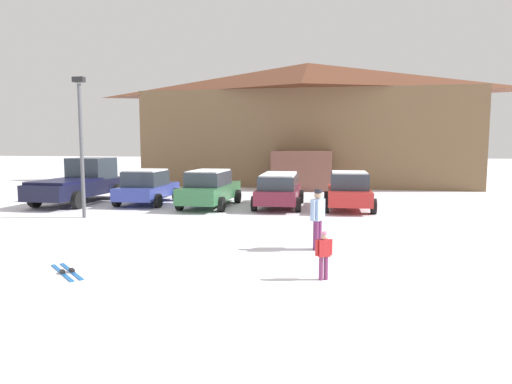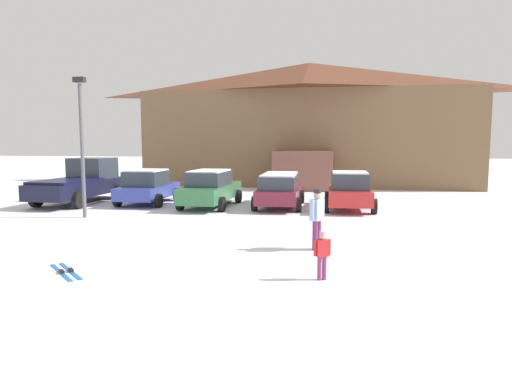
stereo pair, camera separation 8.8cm
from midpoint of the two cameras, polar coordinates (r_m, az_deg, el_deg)
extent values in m
plane|color=white|center=(8.12, -14.12, -15.19)|extent=(160.00, 160.00, 0.00)
cube|color=brown|center=(32.98, 6.66, 6.59)|extent=(21.81, 8.25, 6.31)
pyramid|color=brown|center=(33.27, 6.75, 13.90)|extent=(22.41, 8.85, 2.16)
cube|color=brown|center=(28.08, 5.96, 2.67)|extent=(3.61, 1.82, 2.40)
cube|color=#33419E|center=(22.46, -13.18, 0.12)|extent=(1.89, 4.09, 0.57)
cube|color=#2D3842|center=(22.21, -13.42, 1.69)|extent=(1.64, 2.14, 0.69)
cube|color=white|center=(22.19, -13.45, 2.66)|extent=(1.53, 2.03, 0.06)
cylinder|color=black|center=(24.02, -14.21, -0.20)|extent=(0.23, 0.64, 0.64)
cylinder|color=black|center=(23.32, -9.76, -0.29)|extent=(0.23, 0.64, 0.64)
cylinder|color=black|center=(21.75, -16.82, -0.93)|extent=(0.23, 0.64, 0.64)
cylinder|color=black|center=(20.97, -11.97, -1.06)|extent=(0.23, 0.64, 0.64)
cube|color=#337143|center=(21.00, -5.54, -0.01)|extent=(1.87, 4.80, 0.68)
cube|color=#2D3842|center=(20.71, -5.75, 1.71)|extent=(1.59, 2.51, 0.63)
cube|color=white|center=(20.69, -5.76, 2.66)|extent=(1.49, 2.39, 0.06)
cylinder|color=black|center=(22.71, -6.69, -0.41)|extent=(0.24, 0.65, 0.64)
cylinder|color=black|center=(22.20, -2.10, -0.53)|extent=(0.24, 0.65, 0.64)
cylinder|color=black|center=(19.96, -9.34, -1.37)|extent=(0.24, 0.65, 0.64)
cylinder|color=black|center=(19.37, -4.17, -1.53)|extent=(0.24, 0.65, 0.64)
cube|color=maroon|center=(20.75, 3.09, -0.20)|extent=(1.86, 4.58, 0.58)
cube|color=#2D3842|center=(20.60, 3.08, 1.36)|extent=(1.63, 3.49, 0.58)
cube|color=white|center=(20.58, 3.09, 2.24)|extent=(1.52, 3.31, 0.06)
cylinder|color=black|center=(22.28, 1.01, -0.50)|extent=(0.24, 0.65, 0.64)
cylinder|color=black|center=(22.11, 5.86, -0.58)|extent=(0.24, 0.65, 0.64)
cylinder|color=black|center=(19.51, -0.06, -1.46)|extent=(0.24, 0.65, 0.64)
cylinder|color=black|center=(19.33, 5.48, -1.57)|extent=(0.24, 0.65, 0.64)
cube|color=red|center=(20.45, 11.69, -0.38)|extent=(1.84, 4.05, 0.61)
cube|color=#2D3842|center=(20.19, 11.75, 1.37)|extent=(1.60, 2.12, 0.68)
cube|color=white|center=(20.16, 11.78, 2.42)|extent=(1.49, 2.01, 0.06)
cylinder|color=black|center=(21.71, 8.99, -0.75)|extent=(0.23, 0.64, 0.64)
cylinder|color=black|center=(21.79, 14.06, -0.84)|extent=(0.23, 0.64, 0.64)
cylinder|color=black|center=(19.23, 8.96, -1.65)|extent=(0.23, 0.64, 0.64)
cylinder|color=black|center=(19.32, 14.68, -1.74)|extent=(0.23, 0.64, 0.64)
cube|color=black|center=(23.63, -21.06, 0.52)|extent=(2.24, 5.91, 0.70)
cube|color=#2D3842|center=(24.54, -19.64, 2.82)|extent=(1.91, 1.94, 1.05)
cube|color=#131536|center=(22.76, -22.51, 1.29)|extent=(2.12, 3.29, 0.12)
cylinder|color=black|center=(25.71, -20.90, 0.17)|extent=(0.29, 0.81, 0.80)
cylinder|color=black|center=(24.59, -16.68, 0.06)|extent=(0.29, 0.81, 0.80)
cylinder|color=black|center=(22.89, -25.70, -0.74)|extent=(0.29, 0.81, 0.80)
cylinder|color=black|center=(21.62, -21.18, -0.92)|extent=(0.29, 0.81, 0.80)
cylinder|color=#6B2A58|center=(12.73, 7.99, -5.28)|extent=(0.15, 0.15, 0.82)
cylinder|color=#6B2A58|center=(12.57, 7.59, -5.41)|extent=(0.15, 0.15, 0.82)
cube|color=#97B5E3|center=(12.53, 7.84, -2.21)|extent=(0.39, 0.47, 0.58)
cylinder|color=#97B5E3|center=(12.75, 8.40, -2.00)|extent=(0.11, 0.11, 0.55)
cylinder|color=#97B5E3|center=(12.31, 7.27, -2.28)|extent=(0.11, 0.11, 0.55)
sphere|color=tan|center=(12.48, 7.87, -0.41)|extent=(0.21, 0.21, 0.21)
cylinder|color=#24232D|center=(12.46, 7.88, 0.10)|extent=(0.20, 0.20, 0.10)
cylinder|color=#7F3563|center=(10.02, 8.79, -9.36)|extent=(0.09, 0.09, 0.51)
cylinder|color=#7F3563|center=(9.97, 8.18, -9.42)|extent=(0.09, 0.09, 0.51)
cube|color=red|center=(9.89, 8.53, -6.94)|extent=(0.29, 0.24, 0.36)
cylinder|color=red|center=(9.95, 9.39, -6.82)|extent=(0.07, 0.07, 0.35)
cylinder|color=red|center=(9.82, 7.66, -6.95)|extent=(0.07, 0.07, 0.35)
sphere|color=tan|center=(9.83, 8.55, -5.53)|extent=(0.13, 0.13, 0.13)
cylinder|color=pink|center=(9.82, 8.56, -5.13)|extent=(0.13, 0.13, 0.06)
cube|color=blue|center=(11.33, -22.98, -9.25)|extent=(1.26, 1.20, 0.02)
cube|color=black|center=(11.27, -22.93, -9.11)|extent=(0.20, 0.20, 0.06)
cube|color=blue|center=(11.38, -21.99, -9.14)|extent=(1.26, 1.20, 0.02)
cube|color=black|center=(11.32, -21.94, -9.01)|extent=(0.20, 0.20, 0.06)
cylinder|color=#515459|center=(18.90, -20.77, 4.74)|extent=(0.14, 0.14, 5.15)
cube|color=#232326|center=(19.04, -21.09, 12.96)|extent=(0.44, 0.24, 0.20)
camera|label=1|loc=(0.04, -89.84, 0.02)|focal=32.00mm
camera|label=2|loc=(0.04, 90.16, -0.02)|focal=32.00mm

